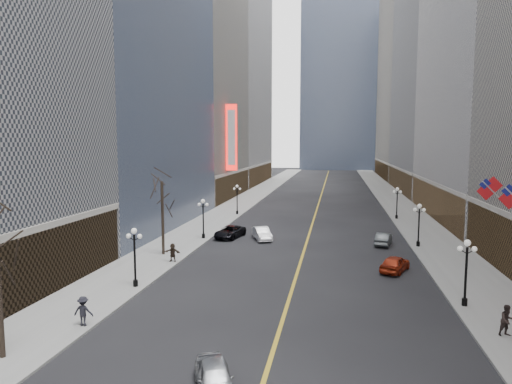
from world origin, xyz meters
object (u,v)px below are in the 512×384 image
at_px(streetlamp_east_1, 466,266).
at_px(car_nb_far, 230,232).
at_px(car_sb_far, 384,239).
at_px(streetlamp_west_3, 237,196).
at_px(streetlamp_west_2, 203,214).
at_px(streetlamp_east_2, 419,221).
at_px(car_nb_mid, 262,234).
at_px(streetlamp_east_3, 397,200).
at_px(car_sb_mid, 395,264).
at_px(streetlamp_west_1, 135,251).
at_px(car_nb_near, 215,378).

distance_m(streetlamp_east_1, car_nb_far, 28.50).
bearing_deg(car_sb_far, streetlamp_east_1, 113.24).
bearing_deg(streetlamp_west_3, streetlamp_west_2, -90.00).
xyz_separation_m(streetlamp_east_2, car_nb_mid, (-16.94, 0.97, -2.18)).
height_order(streetlamp_east_3, car_sb_mid, streetlamp_east_3).
xyz_separation_m(streetlamp_west_1, car_nb_far, (2.80, 19.36, -2.21)).
bearing_deg(streetlamp_west_1, car_sb_mid, 22.13).
height_order(streetlamp_east_2, streetlamp_west_1, same).
relative_size(streetlamp_east_1, streetlamp_east_3, 1.00).
xyz_separation_m(streetlamp_east_2, streetlamp_west_1, (-23.60, -18.00, 0.00)).
bearing_deg(streetlamp_west_2, streetlamp_east_1, -37.33).
distance_m(streetlamp_west_1, car_nb_mid, 20.23).
bearing_deg(car_sb_far, streetlamp_west_1, 55.23).
distance_m(streetlamp_east_2, car_sb_far, 4.19).
bearing_deg(streetlamp_east_2, car_sb_mid, -109.83).
height_order(streetlamp_west_2, car_sb_far, streetlamp_west_2).
xyz_separation_m(streetlamp_east_3, car_nb_near, (-13.80, -49.07, -2.22)).
height_order(car_nb_near, car_sb_far, car_nb_near).
bearing_deg(car_nb_far, streetlamp_west_1, -86.26).
bearing_deg(streetlamp_west_2, car_nb_near, -72.49).
bearing_deg(streetlamp_east_3, streetlamp_east_2, -90.00).
relative_size(streetlamp_east_1, car_sb_far, 1.10).
distance_m(streetlamp_east_3, car_sb_far, 17.95).
bearing_deg(streetlamp_east_1, streetlamp_east_2, 90.00).
height_order(streetlamp_east_1, streetlamp_east_2, same).
bearing_deg(streetlamp_west_2, car_nb_mid, 8.30).
distance_m(streetlamp_east_2, car_nb_near, 34.07).
relative_size(streetlamp_east_2, streetlamp_west_1, 1.00).
bearing_deg(streetlamp_west_2, streetlamp_east_2, 0.00).
bearing_deg(car_nb_near, streetlamp_west_3, 78.37).
bearing_deg(car_sb_mid, car_nb_near, 87.89).
bearing_deg(car_sb_mid, streetlamp_west_1, 45.80).
height_order(streetlamp_east_1, car_nb_far, streetlamp_east_1).
bearing_deg(streetlamp_east_1, car_sb_far, 100.71).
xyz_separation_m(streetlamp_east_3, car_nb_mid, (-16.94, -17.03, -2.18)).
relative_size(streetlamp_west_1, streetlamp_west_2, 1.00).
height_order(streetlamp_east_1, streetlamp_west_2, same).
bearing_deg(car_nb_far, car_sb_far, 9.23).
distance_m(streetlamp_east_3, car_nb_mid, 24.12).
bearing_deg(car_nb_mid, car_sb_far, -24.02).
relative_size(car_nb_near, car_sb_mid, 0.96).
height_order(car_nb_mid, car_sb_far, car_nb_mid).
xyz_separation_m(streetlamp_east_2, car_sb_mid, (-3.55, -9.85, -2.19)).
xyz_separation_m(streetlamp_east_2, streetlamp_west_3, (-23.60, 18.00, 0.00)).
relative_size(streetlamp_east_3, streetlamp_west_1, 1.00).
distance_m(streetlamp_east_1, car_sb_far, 19.00).
bearing_deg(car_nb_mid, streetlamp_west_3, 89.20).
bearing_deg(car_sb_mid, streetlamp_west_2, -2.49).
bearing_deg(car_nb_near, car_nb_far, 79.26).
bearing_deg(streetlamp_west_1, streetlamp_west_3, 90.00).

